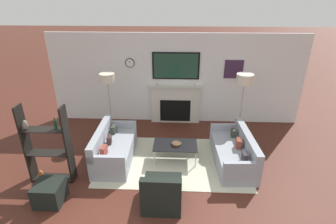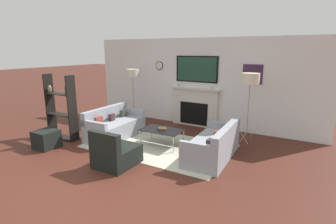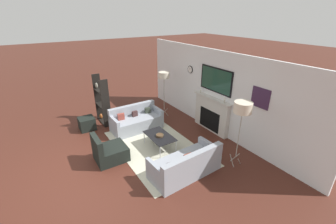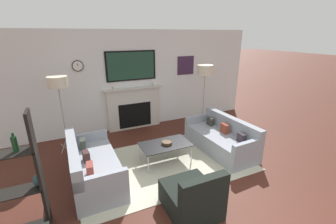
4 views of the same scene
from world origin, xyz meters
name	(u,v)px [view 1 (image 1 of 4)]	position (x,y,z in m)	size (l,w,h in m)	color
fireplace_wall	(176,83)	(0.00, 4.37, 1.24)	(7.50, 0.28, 2.70)	white
area_rug	(173,161)	(0.00, 2.14, 0.01)	(3.49, 2.13, 0.01)	beige
couch_left	(113,149)	(-1.44, 2.14, 0.30)	(0.83, 1.73, 0.81)	#9197A1
couch_right	(234,153)	(1.44, 2.14, 0.28)	(0.89, 1.82, 0.76)	#9197A1
armchair	(162,193)	(-0.17, 0.73, 0.26)	(0.73, 0.84, 0.80)	black
coffee_table	(175,146)	(0.04, 2.20, 0.39)	(1.04, 0.61, 0.42)	black
decorative_bowl	(177,144)	(0.08, 2.19, 0.45)	(0.23, 0.23, 0.06)	#4B3320
floor_lamp_left	(107,79)	(-1.82, 3.51, 1.62)	(0.40, 0.40, 1.76)	#9E998E
floor_lamp_right	(245,80)	(1.82, 3.51, 1.64)	(0.44, 0.44, 1.80)	#9E998E
shelf_unit	(48,147)	(-2.58, 1.36, 0.81)	(0.92, 0.28, 1.73)	black
ottoman	(50,193)	(-2.33, 0.68, 0.22)	(0.51, 0.51, 0.43)	black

